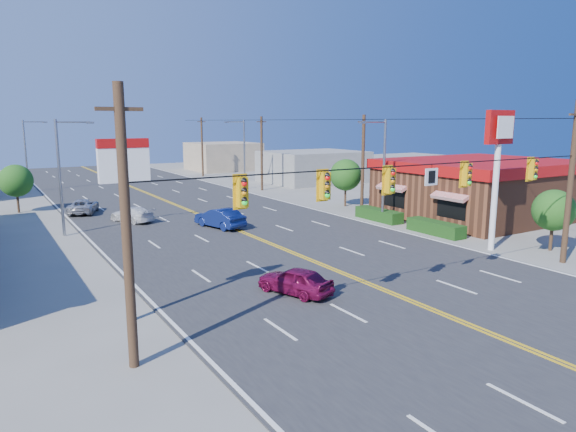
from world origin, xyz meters
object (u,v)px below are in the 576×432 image
kfc_pylon (498,152)px  car_blue (220,219)px  car_magenta (295,282)px  car_white (132,215)px  pizza_hut_sign (125,192)px  kfc (481,188)px  signal_span (409,192)px  car_silver (83,207)px

kfc_pylon → car_blue: (-11.70, 14.72, -5.32)m
car_magenta → car_white: car_magenta is taller
pizza_hut_sign → car_white: pizza_hut_sign is taller
kfc → car_white: size_ratio=4.01×
pizza_hut_sign → signal_span: bearing=-20.2°
signal_span → kfc_pylon: signal_span is taller
car_magenta → car_silver: bearing=-101.5°
signal_span → car_magenta: (-3.70, 3.20, -4.26)m
kfc → car_magenta: (-23.72, -8.80, -1.76)m
signal_span → car_white: (-5.58, 24.37, -4.30)m
car_silver → signal_span: bearing=125.3°
signal_span → kfc: (20.02, 12.00, -2.51)m
signal_span → pizza_hut_sign: (-10.88, 4.00, 0.30)m
car_blue → car_silver: 13.93m
kfc → car_blue: size_ratio=3.69×
kfc → car_white: kfc is taller
kfc_pylon → car_magenta: (-14.82, -0.80, -5.42)m
car_silver → pizza_hut_sign: bearing=104.4°
car_blue → car_silver: bearing=-71.2°
kfc → signal_span: bearing=-149.1°
pizza_hut_sign → car_white: size_ratio=1.68×
signal_span → car_white: size_ratio=5.98×
pizza_hut_sign → car_white: (5.30, 20.37, -4.59)m
kfc → pizza_hut_sign: (-30.90, -8.00, 2.80)m
kfc_pylon → car_silver: 33.15m
kfc_pylon → car_blue: size_ratio=1.92×
pizza_hut_sign → car_magenta: size_ratio=1.87×
car_white → car_silver: car_silver is taller
car_blue → car_silver: size_ratio=1.00×
car_silver → car_white: bearing=133.3°
kfc → kfc_pylon: size_ratio=1.92×
car_blue → car_white: size_ratio=1.09×
signal_span → car_silver: size_ratio=5.52×
kfc → car_white: (-25.60, 12.37, -1.79)m
kfc_pylon → car_magenta: size_ratio=2.32×
car_blue → pizza_hut_sign: bearing=41.0°
car_magenta → car_silver: car_magenta is taller
signal_span → pizza_hut_sign: 11.60m
car_magenta → car_silver: 27.58m
kfc → pizza_hut_sign: size_ratio=2.38×
kfc_pylon → car_silver: bearing=126.1°
signal_span → car_white: signal_span is taller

